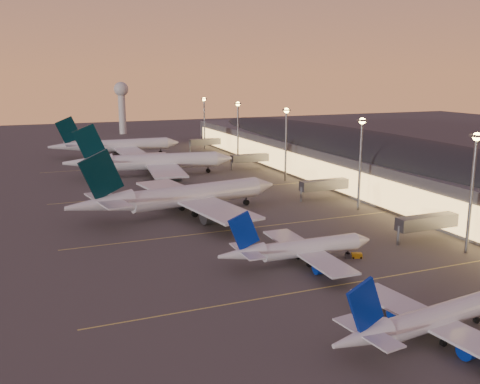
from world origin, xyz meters
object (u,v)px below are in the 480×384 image
Objects in this scene: airliner_narrow_south at (425,321)px; airliner_wide_mid at (151,162)px; baggage_tug_c at (355,256)px; airliner_wide_near at (180,197)px; airliner_wide_far at (116,146)px; radar_tower at (122,99)px; airliner_narrow_north at (298,249)px.

airliner_wide_mid is (-6.91, 140.46, 2.12)m from airliner_narrow_south.
airliner_narrow_south is at bearing -85.42° from baggage_tug_c.
airliner_narrow_south is 0.53× the size of airliner_wide_mid.
airliner_narrow_south is at bearing -80.51° from airliner_wide_mid.
airliner_wide_near is at bearing 91.94° from airliner_narrow_south.
radar_tower reaches higher than airliner_wide_far.
radar_tower is (9.15, 287.36, 18.79)m from airliner_narrow_south.
baggage_tug_c is (11.20, 33.79, -2.63)m from airliner_narrow_south.
airliner_wide_mid is (-5.37, 105.39, 2.06)m from airliner_narrow_north.
radar_tower is 9.11× the size of baggage_tug_c.
airliner_wide_far reaches higher than airliner_narrow_south.
airliner_wide_mid is 17.68× the size of baggage_tug_c.
airliner_wide_near is (-11.20, 46.03, 1.90)m from airliner_narrow_north.
airliner_narrow_south is 9.35× the size of baggage_tug_c.
airliner_narrow_north is 105.54m from airliner_wide_mid.
airliner_wide_far is (-9.19, 158.76, 1.80)m from airliner_narrow_north.
airliner_wide_mid is 1.94× the size of radar_tower.
airliner_wide_mid reaches higher than airliner_wide_far.
airliner_wide_mid is 108.29m from baggage_tug_c.
airliner_wide_mid is at bearing 74.93° from airliner_wide_near.
airliner_wide_near is 1.02× the size of airliner_wide_far.
airliner_narrow_south is 1.03× the size of radar_tower.
airliner_wide_far reaches higher than baggage_tug_c.
airliner_wide_near is at bearing -96.06° from radar_tower.
airliner_narrow_north is 13.08m from baggage_tug_c.
baggage_tug_c is at bearing 64.68° from airliner_narrow_south.
airliner_wide_near is 53.22m from baggage_tug_c.
airliner_narrow_south is 288.12m from radar_tower.
airliner_narrow_north is at bearing -85.78° from airliner_wide_near.
airliner_wide_mid is at bearing 93.92° from airliner_narrow_north.
airliner_wide_mid is 53.51m from airliner_wide_far.
airliner_wide_mid is 148.72m from radar_tower.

